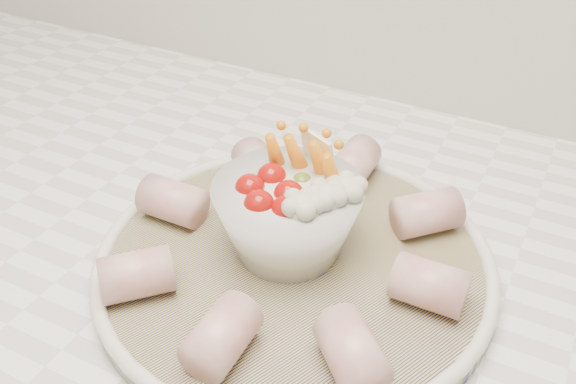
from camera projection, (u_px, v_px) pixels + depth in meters
The scene contains 3 objects.
serving_platter at pixel (294, 262), 0.54m from camera, with size 0.44×0.44×0.02m.
veggie_bowl at pixel (290, 213), 0.53m from camera, with size 0.12×0.12×0.10m.
cured_meat_rolls at pixel (294, 240), 0.53m from camera, with size 0.29×0.30×0.04m.
Camera 1 is at (0.24, 1.05, 1.30)m, focal length 40.00 mm.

